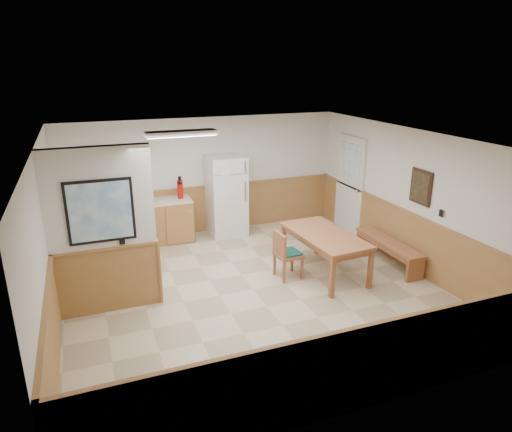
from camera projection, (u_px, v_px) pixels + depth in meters
name	position (u px, v px, depth m)	size (l,w,h in m)	color
ground	(253.00, 289.00, 7.58)	(6.00, 6.00, 0.00)	#CAB791
ceiling	(253.00, 139.00, 6.77)	(6.00, 6.00, 0.02)	silver
back_wall	(204.00, 176.00, 9.82)	(6.00, 0.02, 2.50)	silver
right_wall	(409.00, 199.00, 8.19)	(0.02, 6.00, 2.50)	silver
left_wall	(46.00, 244.00, 6.15)	(0.02, 6.00, 2.50)	silver
wainscot_back	(206.00, 209.00, 10.05)	(6.00, 0.04, 1.00)	#9D703E
wainscot_right	(404.00, 238.00, 8.43)	(0.04, 6.00, 1.00)	#9D703E
wainscot_left	(55.00, 294.00, 6.40)	(0.04, 6.00, 1.00)	#9D703E
partition_wall	(103.00, 234.00, 6.59)	(1.50, 0.20, 2.50)	silver
kitchen_counter	(152.00, 222.00, 9.39)	(2.20, 0.61, 1.00)	olive
exterior_door	(350.00, 185.00, 9.92)	(0.07, 1.02, 2.15)	silver
kitchen_window	(100.00, 171.00, 8.99)	(0.80, 0.04, 1.00)	silver
wall_painting	(421.00, 187.00, 7.82)	(0.04, 0.50, 0.60)	black
fluorescent_fixture	(181.00, 133.00, 7.67)	(1.20, 0.30, 0.09)	silver
refrigerator	(226.00, 196.00, 9.75)	(0.78, 0.73, 1.73)	silver
dining_table	(325.00, 239.00, 7.96)	(0.99, 1.80, 0.75)	#A15F3B
dining_bench	(388.00, 246.00, 8.45)	(0.37, 1.65, 0.45)	#A15F3B
dining_chair	(284.00, 252.00, 7.83)	(0.59, 0.44, 0.85)	#A15F3B
fire_extinguisher	(180.00, 189.00, 9.39)	(0.15, 0.15, 0.47)	#A91109
soap_bottle	(95.00, 201.00, 8.85)	(0.08, 0.08, 0.24)	#198E30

